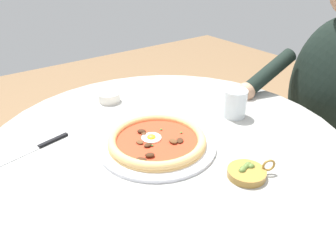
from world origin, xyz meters
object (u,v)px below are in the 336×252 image
at_px(fork_utensil, 150,224).
at_px(steak_knife, 44,145).
at_px(pizza_on_plate, 157,141).
at_px(diner_person, 318,139).
at_px(dining_table, 167,177).
at_px(ramekin_capers, 109,97).
at_px(water_glass, 235,105).
at_px(olive_pan, 247,172).

bearing_deg(fork_utensil, steak_knife, -79.77).
relative_size(pizza_on_plate, diner_person, 0.28).
relative_size(dining_table, ramekin_capers, 13.64).
xyz_separation_m(ramekin_capers, diner_person, (-0.70, 0.44, -0.22)).
bearing_deg(ramekin_capers, steak_knife, 28.28).
bearing_deg(dining_table, steak_knife, -30.46).
bearing_deg(water_glass, olive_pan, 49.00).
bearing_deg(olive_pan, water_glass, -131.00).
xyz_separation_m(ramekin_capers, fork_utensil, (0.21, 0.57, -0.02)).
height_order(water_glass, fork_utensil, water_glass).
bearing_deg(pizza_on_plate, water_glass, 179.70).
bearing_deg(olive_pan, dining_table, -78.23).
bearing_deg(water_glass, diner_person, 167.55).
distance_m(fork_utensil, diner_person, 0.94).
bearing_deg(fork_utensil, diner_person, -171.71).
bearing_deg(diner_person, olive_pan, 12.76).
bearing_deg(water_glass, dining_table, -3.59).
relative_size(pizza_on_plate, ramekin_capers, 4.33).
distance_m(dining_table, fork_utensil, 0.36).
distance_m(pizza_on_plate, diner_person, 0.77).
relative_size(olive_pan, diner_person, 0.10).
xyz_separation_m(steak_knife, ramekin_capers, (-0.28, -0.15, 0.01)).
height_order(pizza_on_plate, steak_knife, pizza_on_plate).
distance_m(dining_table, water_glass, 0.32).
distance_m(water_glass, fork_utensil, 0.54).
bearing_deg(dining_table, olive_pan, 101.77).
bearing_deg(olive_pan, fork_utensil, -2.29).
bearing_deg(fork_utensil, dining_table, -132.47).
relative_size(pizza_on_plate, steak_knife, 1.58).
bearing_deg(pizza_on_plate, olive_pan, 112.47).
bearing_deg(fork_utensil, olive_pan, 177.71).
height_order(ramekin_capers, fork_utensil, ramekin_capers).
distance_m(pizza_on_plate, water_glass, 0.31).
relative_size(ramekin_capers, olive_pan, 0.68).
bearing_deg(diner_person, steak_knife, -16.19).
bearing_deg(pizza_on_plate, ramekin_capers, -95.16).
distance_m(steak_knife, fork_utensil, 0.43).
relative_size(water_glass, ramekin_capers, 1.19).
relative_size(water_glass, olive_pan, 0.80).
xyz_separation_m(dining_table, fork_utensil, (0.22, 0.24, 0.14)).
bearing_deg(diner_person, pizza_on_plate, -7.45).
distance_m(water_glass, ramekin_capers, 0.44).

